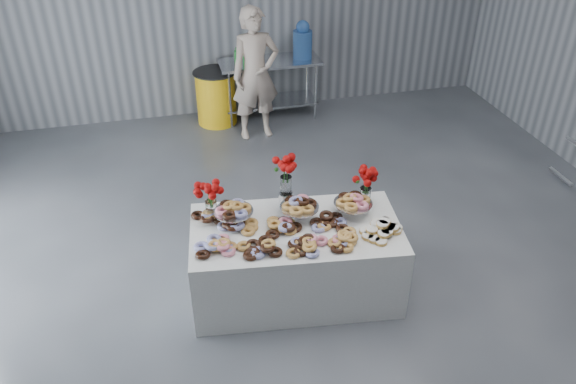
# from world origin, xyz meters

# --- Properties ---
(ground) EXTENTS (9.00, 9.00, 0.00)m
(ground) POSITION_xyz_m (0.00, 0.00, 0.00)
(ground) COLOR #3B3D43
(ground) RESTS_ON ground
(room_walls) EXTENTS (8.04, 9.04, 4.02)m
(room_walls) POSITION_xyz_m (-0.27, 0.07, 2.64)
(room_walls) COLOR gray
(room_walls) RESTS_ON ground
(display_table) EXTENTS (2.01, 1.23, 0.75)m
(display_table) POSITION_xyz_m (-0.18, 0.22, 0.38)
(display_table) COLOR white
(display_table) RESTS_ON ground
(prep_table) EXTENTS (1.50, 0.60, 0.90)m
(prep_table) POSITION_xyz_m (0.42, 4.10, 0.62)
(prep_table) COLOR silver
(prep_table) RESTS_ON ground
(donut_mounds) EXTENTS (1.89, 1.02, 0.09)m
(donut_mounds) POSITION_xyz_m (-0.18, 0.17, 0.80)
(donut_mounds) COLOR #B88843
(donut_mounds) RESTS_ON display_table
(cake_stand_left) EXTENTS (0.36, 0.36, 0.17)m
(cake_stand_left) POSITION_xyz_m (-0.71, 0.44, 0.89)
(cake_stand_left) COLOR silver
(cake_stand_left) RESTS_ON display_table
(cake_stand_mid) EXTENTS (0.36, 0.36, 0.17)m
(cake_stand_mid) POSITION_xyz_m (-0.11, 0.37, 0.89)
(cake_stand_mid) COLOR silver
(cake_stand_mid) RESTS_ON display_table
(cake_stand_right) EXTENTS (0.36, 0.36, 0.17)m
(cake_stand_right) POSITION_xyz_m (0.38, 0.31, 0.89)
(cake_stand_right) COLOR silver
(cake_stand_right) RESTS_ON display_table
(danish_pile) EXTENTS (0.48, 0.48, 0.11)m
(danish_pile) POSITION_xyz_m (0.54, -0.02, 0.81)
(danish_pile) COLOR white
(danish_pile) RESTS_ON display_table
(bouquet_left) EXTENTS (0.26, 0.26, 0.42)m
(bouquet_left) POSITION_xyz_m (-0.89, 0.57, 1.05)
(bouquet_left) COLOR white
(bouquet_left) RESTS_ON display_table
(bouquet_right) EXTENTS (0.26, 0.26, 0.42)m
(bouquet_right) POSITION_xyz_m (0.55, 0.44, 1.05)
(bouquet_right) COLOR white
(bouquet_right) RESTS_ON display_table
(bouquet_center) EXTENTS (0.26, 0.26, 0.57)m
(bouquet_center) POSITION_xyz_m (-0.19, 0.58, 1.13)
(bouquet_center) COLOR silver
(bouquet_center) RESTS_ON display_table
(water_jug) EXTENTS (0.28, 0.28, 0.55)m
(water_jug) POSITION_xyz_m (0.92, 4.10, 1.15)
(water_jug) COLOR #396EC3
(water_jug) RESTS_ON prep_table
(drink_bottles) EXTENTS (0.54, 0.08, 0.27)m
(drink_bottles) POSITION_xyz_m (0.10, 4.00, 1.04)
(drink_bottles) COLOR #268C33
(drink_bottles) RESTS_ON prep_table
(person) EXTENTS (0.71, 0.50, 1.85)m
(person) POSITION_xyz_m (0.11, 3.55, 0.92)
(person) COLOR #CC8C93
(person) RESTS_ON ground
(trash_barrel) EXTENTS (0.63, 0.63, 0.80)m
(trash_barrel) POSITION_xyz_m (-0.40, 4.10, 0.40)
(trash_barrel) COLOR yellow
(trash_barrel) RESTS_ON ground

